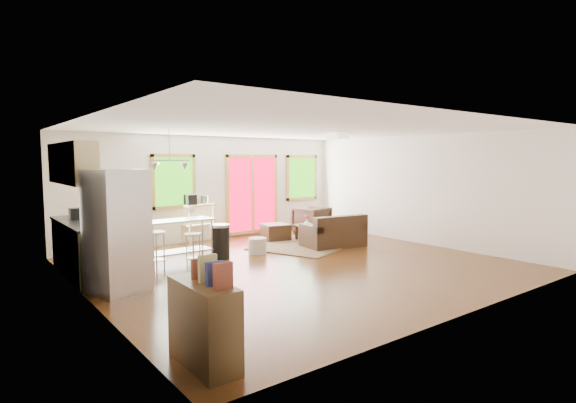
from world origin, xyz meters
TOP-DOWN VIEW (x-y plane):
  - floor at (0.00, 0.00)m, footprint 7.50×7.00m
  - ceiling at (0.00, 0.00)m, footprint 7.50×7.00m
  - back_wall at (0.00, 3.51)m, footprint 7.50×0.02m
  - left_wall at (-3.76, 0.00)m, footprint 0.02×7.00m
  - right_wall at (3.76, 0.00)m, footprint 0.02×7.00m
  - front_wall at (0.00, -3.51)m, footprint 7.50×0.02m
  - window_left at (-1.00, 3.46)m, footprint 1.10×0.05m
  - french_doors at (1.20, 3.46)m, footprint 1.60×0.05m
  - window_right at (2.90, 3.46)m, footprint 1.10×0.05m
  - rug at (1.41, 1.43)m, footprint 2.93×2.61m
  - loveseat at (1.81, 0.91)m, footprint 1.49×0.98m
  - coffee_table at (2.01, 1.82)m, footprint 1.10×0.78m
  - armchair at (2.51, 2.58)m, footprint 0.93×0.89m
  - ottoman at (1.21, 2.43)m, footprint 0.73×0.73m
  - pouf at (-0.04, 1.33)m, footprint 0.45×0.45m
  - vase at (1.58, 1.63)m, footprint 0.21×0.22m
  - book at (2.19, 1.69)m, footprint 0.20×0.10m
  - cabinets at (-3.49, 1.70)m, footprint 0.64×2.24m
  - refrigerator at (-3.26, 0.27)m, footprint 0.92×0.91m
  - island at (-1.72, 1.56)m, footprint 1.35×0.57m
  - cup at (-1.39, 1.68)m, footprint 0.17×0.15m
  - bar_stool_a at (-2.37, 1.08)m, footprint 0.46×0.46m
  - bar_stool_b at (-1.71, 0.96)m, footprint 0.40×0.40m
  - trash_can at (-0.91, 1.38)m, footprint 0.46×0.46m
  - kitchen_cart at (-0.48, 3.35)m, footprint 0.82×0.57m
  - bookshelf at (-3.35, -2.76)m, footprint 0.37×0.93m
  - ceiling_flush at (1.60, 0.60)m, footprint 0.35×0.35m
  - pendant_light at (-1.90, 1.50)m, footprint 0.80×0.18m

SIDE VIEW (x-z plane):
  - floor at x=0.00m, z-range -0.02..0.00m
  - rug at x=1.41m, z-range 0.00..0.02m
  - pouf at x=-0.04m, z-range 0.00..0.34m
  - ottoman at x=1.21m, z-range 0.00..0.41m
  - loveseat at x=1.81m, z-range -0.08..0.67m
  - coffee_table at x=2.01m, z-range 0.15..0.55m
  - trash_can at x=-0.91m, z-range 0.00..0.71m
  - armchair at x=2.51m, z-range 0.00..0.83m
  - bookshelf at x=-3.35m, z-range -0.12..0.98m
  - bar_stool_b at x=-1.71m, z-range 0.16..0.82m
  - vase at x=1.58m, z-range 0.36..0.66m
  - book at x=2.19m, z-range 0.40..0.68m
  - bar_stool_a at x=-2.37m, z-range 0.18..0.92m
  - island at x=-1.72m, z-range 0.16..1.01m
  - kitchen_cart at x=-0.48m, z-range 0.22..1.39m
  - cabinets at x=-3.49m, z-range -0.22..2.08m
  - refrigerator at x=-3.26m, z-range 0.00..1.87m
  - cup at x=-1.39m, z-range 0.95..1.09m
  - french_doors at x=1.20m, z-range 0.05..2.15m
  - back_wall at x=0.00m, z-range 0.00..2.60m
  - left_wall at x=-3.76m, z-range 0.00..2.60m
  - right_wall at x=3.76m, z-range 0.00..2.60m
  - front_wall at x=0.00m, z-range 0.00..2.60m
  - window_left at x=-1.00m, z-range 0.85..2.15m
  - window_right at x=2.90m, z-range 0.85..2.15m
  - pendant_light at x=-1.90m, z-range 1.50..2.29m
  - ceiling_flush at x=1.60m, z-range 2.47..2.59m
  - ceiling at x=0.00m, z-range 2.60..2.62m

